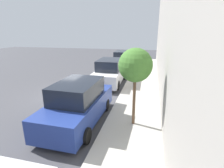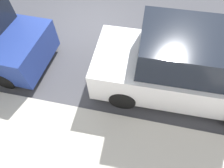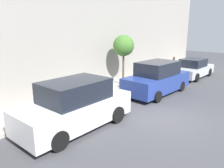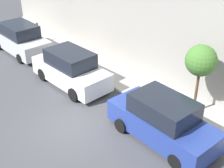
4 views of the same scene
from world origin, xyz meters
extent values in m
plane|color=#424247|center=(0.00, 0.00, 0.00)|extent=(60.00, 60.00, 0.00)
cube|color=#B2ADA3|center=(4.76, 0.00, 0.07)|extent=(2.51, 32.00, 0.15)
cylinder|color=black|center=(1.30, -1.62, 0.32)|extent=(0.22, 0.64, 0.64)
cylinder|color=black|center=(3.16, -1.62, 0.32)|extent=(0.22, 0.64, 0.64)
cube|color=silver|center=(2.19, 3.30, 0.70)|extent=(2.06, 4.84, 0.96)
cube|color=black|center=(2.19, 3.30, 1.58)|extent=(1.78, 2.63, 0.80)
cylinder|color=black|center=(1.26, 1.81, 0.36)|extent=(0.22, 0.72, 0.72)
cylinder|color=black|center=(3.12, 1.81, 0.36)|extent=(0.22, 0.72, 0.72)
camera|label=1|loc=(5.41, -10.01, 4.17)|focal=28.00mm
camera|label=2|loc=(5.41, 2.01, 4.42)|focal=28.00mm
camera|label=3|loc=(-4.36, 8.47, 3.95)|focal=35.00mm
camera|label=4|loc=(-6.33, -9.46, 8.57)|focal=50.00mm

